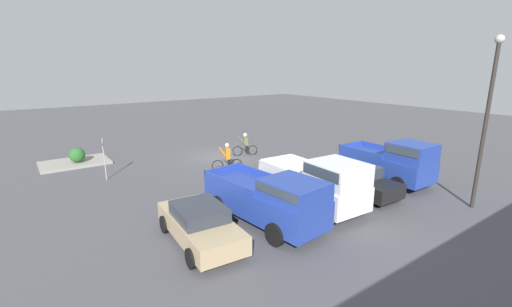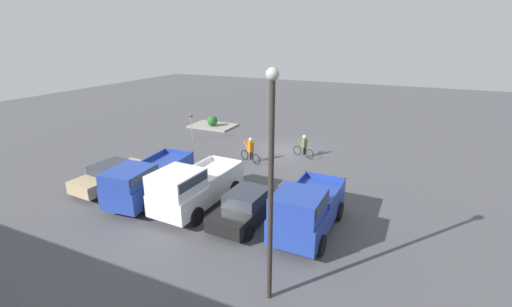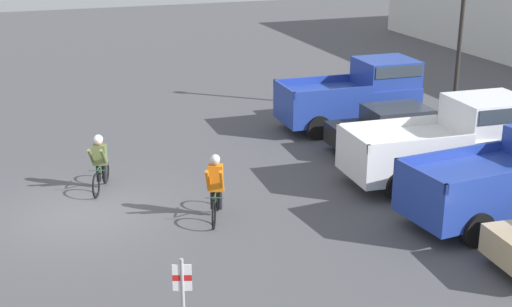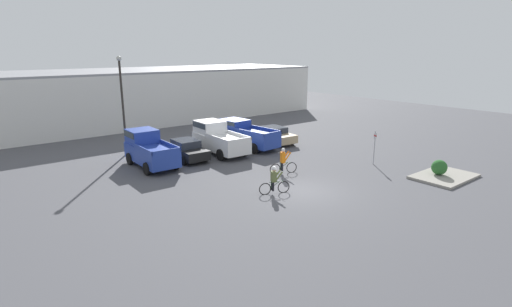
% 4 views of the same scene
% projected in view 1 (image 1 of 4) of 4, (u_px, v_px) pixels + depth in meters
% --- Properties ---
extents(ground_plane, '(80.00, 80.00, 0.00)m').
position_uv_depth(ground_plane, '(221.00, 156.00, 23.79)').
color(ground_plane, '#4C4C51').
extents(pickup_truck_0, '(2.32, 4.90, 2.37)m').
position_uv_depth(pickup_truck_0, '(392.00, 161.00, 18.09)').
color(pickup_truck_0, '#233D9E').
rests_on(pickup_truck_0, ground_plane).
extents(sedan_0, '(2.06, 4.39, 1.45)m').
position_uv_depth(sedan_0, '(356.00, 179.00, 16.69)').
color(sedan_0, black).
rests_on(sedan_0, ground_plane).
extents(pickup_truck_1, '(2.46, 5.38, 2.34)m').
position_uv_depth(pickup_truck_1, '(318.00, 182.00, 14.87)').
color(pickup_truck_1, white).
rests_on(pickup_truck_1, ground_plane).
extents(pickup_truck_2, '(2.54, 5.64, 2.14)m').
position_uv_depth(pickup_truck_2, '(269.00, 198.00, 13.27)').
color(pickup_truck_2, '#233D9E').
rests_on(pickup_truck_2, ground_plane).
extents(sedan_1, '(2.18, 4.44, 1.40)m').
position_uv_depth(sedan_1, '(200.00, 223.00, 12.04)').
color(sedan_1, tan).
rests_on(sedan_1, ground_plane).
extents(cyclist_0, '(1.73, 0.74, 1.72)m').
position_uv_depth(cyclist_0, '(227.00, 157.00, 20.36)').
color(cyclist_0, black).
rests_on(cyclist_0, ground_plane).
extents(cyclist_1, '(1.68, 0.73, 1.61)m').
position_uv_depth(cyclist_1, '(245.00, 144.00, 23.96)').
color(cyclist_1, black).
rests_on(cyclist_1, ground_plane).
extents(fire_lane_sign, '(0.12, 0.29, 2.35)m').
position_uv_depth(fire_lane_sign, '(104.00, 155.00, 18.53)').
color(fire_lane_sign, '#9E9EA3').
rests_on(fire_lane_sign, ground_plane).
extents(lamppost, '(0.36, 0.36, 7.30)m').
position_uv_depth(lamppost, '(488.00, 112.00, 14.16)').
color(lamppost, '#2D2823').
rests_on(lamppost, ground_plane).
extents(curb_island, '(4.01, 2.75, 0.15)m').
position_uv_depth(curb_island, '(75.00, 163.00, 21.96)').
color(curb_island, gray).
rests_on(curb_island, ground_plane).
extents(shrub, '(0.95, 0.95, 0.95)m').
position_uv_depth(shrub, '(77.00, 155.00, 21.68)').
color(shrub, '#286028').
rests_on(shrub, curb_island).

